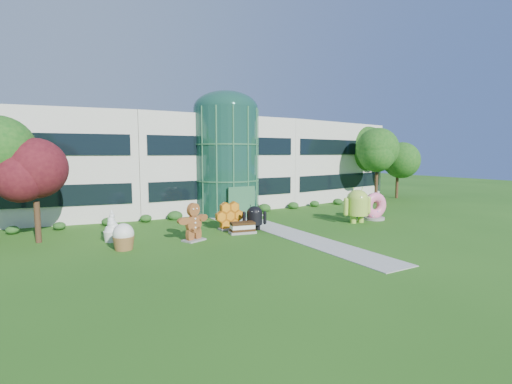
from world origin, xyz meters
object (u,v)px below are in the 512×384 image
donut (374,206)px  gingerbread (194,222)px  android_green (357,203)px  android_black (255,216)px

donut → gingerbread: bearing=-173.5°
android_green → gingerbread: bearing=-178.3°
android_green → donut: bearing=14.1°
android_green → android_black: bearing=173.6°
android_green → android_black: 8.94m
android_black → gingerbread: (-5.15, -0.97, 0.21)m
gingerbread → donut: bearing=-22.9°
gingerbread → android_green: bearing=-24.7°
android_green → donut: 2.45m
android_black → gingerbread: 5.24m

